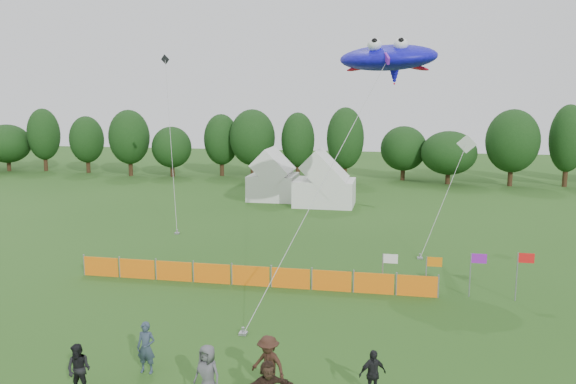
% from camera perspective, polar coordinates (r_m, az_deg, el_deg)
% --- Properties ---
extents(ground, '(160.00, 160.00, 0.00)m').
position_cam_1_polar(ground, '(19.84, -3.45, -17.93)').
color(ground, '#234C16').
rests_on(ground, ground).
extents(treeline, '(104.57, 8.78, 8.36)m').
position_cam_1_polar(treeline, '(62.22, 8.30, 4.89)').
color(treeline, '#382314').
rests_on(treeline, ground).
extents(tent_left, '(4.22, 4.22, 3.72)m').
position_cam_1_polar(tent_left, '(50.90, -1.51, 1.35)').
color(tent_left, white).
rests_on(tent_left, ground).
extents(tent_right, '(5.15, 4.12, 3.63)m').
position_cam_1_polar(tent_right, '(48.12, 3.74, 0.80)').
color(tent_right, white).
rests_on(tent_right, ground).
extents(barrier_fence, '(17.90, 0.06, 1.00)m').
position_cam_1_polar(barrier_fence, '(27.94, -3.83, -8.50)').
color(barrier_fence, orange).
rests_on(barrier_fence, ground).
extents(flag_row, '(6.73, 0.52, 2.26)m').
position_cam_1_polar(flag_row, '(27.29, 16.52, -7.40)').
color(flag_row, gray).
rests_on(flag_row, ground).
extents(spectator_a, '(0.65, 0.43, 1.77)m').
position_cam_1_polar(spectator_a, '(20.07, -14.21, -15.07)').
color(spectator_a, '#2C3A4A').
rests_on(spectator_a, ground).
extents(spectator_b, '(0.79, 0.62, 1.63)m').
position_cam_1_polar(spectator_b, '(19.39, -20.48, -16.54)').
color(spectator_b, black).
rests_on(spectator_b, ground).
extents(spectator_c, '(1.41, 1.15, 1.90)m').
position_cam_1_polar(spectator_c, '(18.26, -2.02, -17.15)').
color(spectator_c, '#351E15').
rests_on(spectator_c, ground).
extents(spectator_d, '(0.98, 0.79, 1.55)m').
position_cam_1_polar(spectator_d, '(18.28, 8.58, -17.82)').
color(spectator_d, black).
rests_on(spectator_d, ground).
extents(spectator_e, '(1.03, 0.82, 1.84)m').
position_cam_1_polar(spectator_e, '(17.94, -8.17, -17.85)').
color(spectator_e, '#505055').
rests_on(spectator_e, ground).
extents(stingray_kite, '(8.57, 20.71, 12.41)m').
position_cam_1_polar(stingray_kite, '(33.51, 10.16, 13.19)').
color(stingray_kite, '#140FDD').
rests_on(stingray_kite, ground).
extents(small_kite_white, '(3.78, 6.56, 6.80)m').
position_cam_1_polar(small_kite_white, '(37.13, 16.68, 2.09)').
color(small_kite_white, white).
rests_on(small_kite_white, ground).
extents(small_kite_dark, '(5.82, 11.64, 12.82)m').
position_cam_1_polar(small_kite_dark, '(45.13, -11.94, 6.80)').
color(small_kite_dark, black).
rests_on(small_kite_dark, ground).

